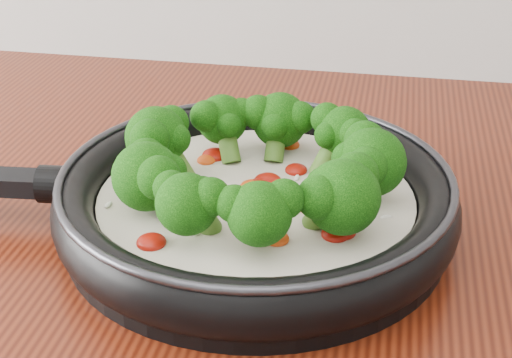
# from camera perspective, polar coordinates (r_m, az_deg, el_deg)

# --- Properties ---
(skillet) EXTENTS (0.54, 0.37, 0.10)m
(skillet) POSITION_cam_1_polar(r_m,az_deg,el_deg) (0.63, -0.21, -1.11)
(skillet) COLOR black
(skillet) RESTS_ON counter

